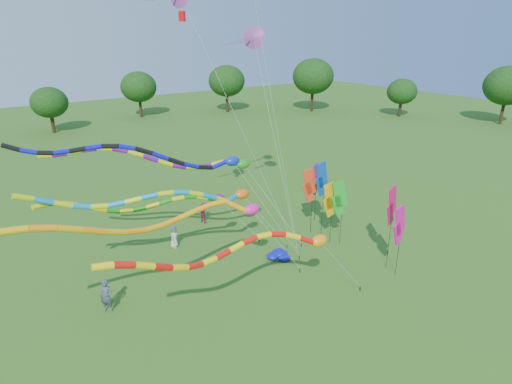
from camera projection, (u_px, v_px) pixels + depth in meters
ground at (311, 300)px, 23.08m from camera, size 160.00×160.00×0.00m
tree_ring at (255, 169)px, 27.06m from camera, size 116.80×118.90×9.66m
tube_kite_red at (252, 248)px, 18.90m from camera, size 13.57×1.22×6.65m
tube_kite_orange at (164, 219)px, 18.96m from camera, size 16.12×1.54×7.88m
tube_kite_purple at (173, 160)px, 24.36m from camera, size 13.93×5.44×8.46m
tube_kite_blue at (153, 157)px, 22.46m from camera, size 14.25×6.00×8.98m
tube_kite_cyan at (173, 198)px, 23.00m from camera, size 14.74×1.86×7.25m
tube_kite_green at (162, 202)px, 24.14m from camera, size 13.12×1.21×6.53m
delta_kite_high_c at (253, 37)px, 27.26m from camera, size 3.20×6.54×14.35m
banner_pole_magenta_a at (399, 226)px, 24.21m from camera, size 1.16×0.18×4.55m
banner_pole_blue_b at (322, 179)px, 28.98m from camera, size 1.16×0.08×5.48m
banner_pole_green at (339, 198)px, 28.06m from camera, size 1.09×0.56×4.60m
banner_pole_magenta_b at (392, 206)px, 24.67m from camera, size 1.15×0.35×5.44m
banner_pole_orange at (330, 200)px, 28.20m from camera, size 1.16×0.20×4.44m
banner_pole_violet at (315, 179)px, 31.25m from camera, size 1.09×0.56×4.76m
banner_pole_red at (310, 186)px, 29.55m from camera, size 1.13×0.42×4.87m
blue_nylon_heap at (277, 255)px, 27.26m from camera, size 1.65×1.66×0.56m
person_a at (174, 236)px, 28.49m from camera, size 0.92×0.90×1.60m
person_b at (106, 296)px, 21.86m from camera, size 0.80×0.77×1.84m
person_c at (203, 212)px, 32.35m from camera, size 0.74×0.87×1.55m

